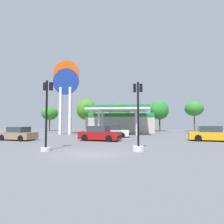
# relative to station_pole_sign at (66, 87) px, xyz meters

# --- Properties ---
(ground_plane) EXTENTS (90.00, 90.00, 0.00)m
(ground_plane) POSITION_rel_station_pole_sign_xyz_m (8.14, -17.92, -8.10)
(ground_plane) COLOR slate
(ground_plane) RESTS_ON ground
(gas_station) EXTENTS (12.97, 13.31, 4.65)m
(gas_station) POSITION_rel_station_pole_sign_xyz_m (8.89, 6.39, -5.90)
(gas_station) COLOR beige
(gas_station) RESTS_ON ground
(station_pole_sign) EXTENTS (4.53, 0.56, 12.62)m
(station_pole_sign) POSITION_rel_station_pole_sign_xyz_m (0.00, 0.00, 0.00)
(station_pole_sign) COLOR white
(station_pole_sign) RESTS_ON ground
(car_0) EXTENTS (4.84, 2.93, 1.62)m
(car_0) POSITION_rel_station_pole_sign_xyz_m (7.45, -9.67, -7.36)
(car_0) COLOR black
(car_0) RESTS_ON ground
(car_1) EXTENTS (4.48, 2.62, 1.50)m
(car_1) POSITION_rel_station_pole_sign_xyz_m (-1.79, -10.15, -7.42)
(car_1) COLOR black
(car_1) RESTS_ON ground
(car_2) EXTENTS (4.53, 2.22, 1.59)m
(car_2) POSITION_rel_station_pole_sign_xyz_m (8.46, -4.73, -7.38)
(car_2) COLOR black
(car_2) RESTS_ON ground
(car_3) EXTENTS (4.85, 2.92, 1.62)m
(car_3) POSITION_rel_station_pole_sign_xyz_m (19.49, -8.98, -7.36)
(car_3) COLOR black
(car_3) RESTS_ON ground
(traffic_signal_0) EXTENTS (0.81, 0.81, 4.84)m
(traffic_signal_0) POSITION_rel_station_pole_sign_xyz_m (11.32, -16.65, -6.60)
(traffic_signal_0) COLOR silver
(traffic_signal_0) RESTS_ON ground
(traffic_signal_1) EXTENTS (0.67, 0.69, 4.96)m
(traffic_signal_1) POSITION_rel_station_pole_sign_xyz_m (4.90, -17.21, -6.06)
(traffic_signal_1) COLOR silver
(traffic_signal_1) RESTS_ON ground
(tree_0) EXTENTS (3.91, 3.91, 5.85)m
(tree_0) POSITION_rel_station_pole_sign_xyz_m (-8.49, 12.64, -3.87)
(tree_0) COLOR brown
(tree_0) RESTS_ON ground
(tree_1) EXTENTS (4.39, 4.39, 7.30)m
(tree_1) POSITION_rel_station_pole_sign_xyz_m (1.12, 10.32, -3.16)
(tree_1) COLOR brown
(tree_1) RESTS_ON ground
(tree_2) EXTENTS (4.69, 4.69, 6.47)m
(tree_2) POSITION_rel_station_pole_sign_xyz_m (8.52, 11.53, -3.53)
(tree_2) COLOR brown
(tree_2) RESTS_ON ground
(tree_3) EXTENTS (4.04, 4.04, 6.97)m
(tree_3) POSITION_rel_station_pole_sign_xyz_m (17.62, 12.19, -3.30)
(tree_3) COLOR brown
(tree_3) RESTS_ON ground
(tree_4) EXTENTS (3.99, 3.99, 6.78)m
(tree_4) POSITION_rel_station_pole_sign_xyz_m (25.21, 12.20, -2.99)
(tree_4) COLOR brown
(tree_4) RESTS_ON ground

